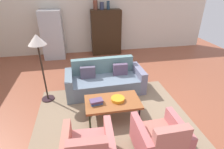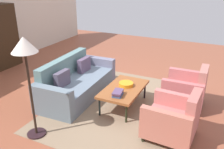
% 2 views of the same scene
% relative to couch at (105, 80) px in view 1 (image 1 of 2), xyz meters
% --- Properties ---
extents(ground_plane, '(11.30, 11.30, 0.00)m').
position_rel_couch_xyz_m(ground_plane, '(0.33, -0.65, -0.29)').
color(ground_plane, '#954F36').
extents(wall_back, '(9.42, 0.12, 2.80)m').
position_rel_couch_xyz_m(wall_back, '(0.33, 3.30, 1.11)').
color(wall_back, beige).
rests_on(wall_back, ground).
extents(area_rug, '(3.40, 2.60, 0.01)m').
position_rel_couch_xyz_m(area_rug, '(0.00, -1.14, -0.28)').
color(area_rug, '#8C745B').
rests_on(area_rug, ground).
extents(couch, '(2.13, 0.97, 0.86)m').
position_rel_couch_xyz_m(couch, '(0.00, 0.00, 0.00)').
color(couch, slate).
rests_on(couch, ground).
extents(coffee_table, '(1.20, 0.70, 0.43)m').
position_rel_couch_xyz_m(coffee_table, '(0.00, -1.19, 0.10)').
color(coffee_table, black).
rests_on(coffee_table, ground).
extents(armchair_right, '(0.81, 0.81, 0.88)m').
position_rel_couch_xyz_m(armchair_right, '(0.60, -2.35, 0.06)').
color(armchair_right, '#38221F').
rests_on(armchair_right, ground).
extents(fruit_bowl, '(0.30, 0.30, 0.07)m').
position_rel_couch_xyz_m(fruit_bowl, '(0.12, -1.19, 0.17)').
color(fruit_bowl, orange).
rests_on(fruit_bowl, coffee_table).
extents(book_stack, '(0.30, 0.21, 0.09)m').
position_rel_couch_xyz_m(book_stack, '(-0.35, -1.21, 0.19)').
color(book_stack, '#39588D').
rests_on(book_stack, coffee_table).
extents(cabinet, '(1.20, 0.51, 1.80)m').
position_rel_couch_xyz_m(cabinet, '(0.51, 2.96, 0.61)').
color(cabinet, '#311F11').
rests_on(cabinet, ground).
extents(vase_tall, '(0.18, 0.18, 0.35)m').
position_rel_couch_xyz_m(vase_tall, '(0.11, 2.95, 1.69)').
color(vase_tall, brown).
rests_on(vase_tall, cabinet).
extents(vase_round, '(0.17, 0.17, 0.27)m').
position_rel_couch_xyz_m(vase_round, '(0.36, 2.95, 1.65)').
color(vase_round, '#363B57').
rests_on(vase_round, cabinet).
extents(vase_small, '(0.12, 0.12, 0.31)m').
position_rel_couch_xyz_m(vase_small, '(0.61, 2.95, 1.67)').
color(vase_small, '#253D51').
rests_on(vase_small, cabinet).
extents(refrigerator, '(0.80, 0.73, 1.85)m').
position_rel_couch_xyz_m(refrigerator, '(-1.61, 2.86, 0.64)').
color(refrigerator, '#B7BABF').
rests_on(refrigerator, ground).
extents(floor_lamp, '(0.40, 0.40, 1.72)m').
position_rel_couch_xyz_m(floor_lamp, '(-1.53, -0.21, 1.16)').
color(floor_lamp, black).
rests_on(floor_lamp, ground).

